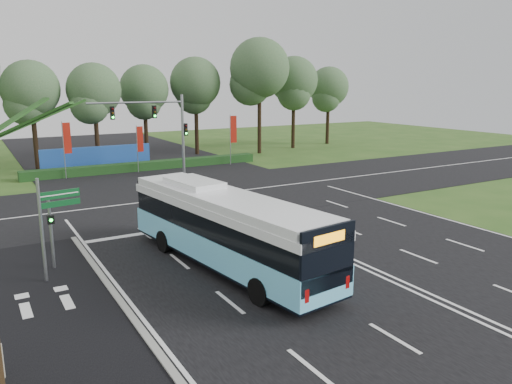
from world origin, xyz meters
TOP-DOWN VIEW (x-y plane):
  - ground at (0.00, 0.00)m, footprint 120.00×120.00m
  - road_main at (0.00, 0.00)m, footprint 20.00×120.00m
  - road_cross at (0.00, 12.00)m, footprint 120.00×14.00m
  - bike_path at (-12.50, -3.00)m, footprint 5.00×18.00m
  - kerb_strip at (-10.10, -3.00)m, footprint 0.25×18.00m
  - city_bus at (-5.06, -1.67)m, footprint 4.16×12.62m
  - pedestrian_signal at (-11.64, 1.91)m, footprint 0.28×0.41m
  - street_sign at (-11.82, 0.60)m, footprint 1.67×0.38m
  - banner_flag_left at (-7.16, 23.72)m, footprint 0.70×0.22m
  - banner_flag_mid at (-0.95, 23.61)m, footprint 0.63×0.12m
  - banner_flag_right at (8.37, 23.35)m, footprint 0.73×0.09m
  - traffic_light_gantry at (0.21, 20.50)m, footprint 8.41×0.28m
  - hedge at (0.00, 24.50)m, footprint 22.00×1.20m
  - blue_hoarding at (-4.00, 27.00)m, footprint 10.00×0.30m
  - eucalyptus_row at (1.80, 30.70)m, footprint 54.86×9.63m

SIDE VIEW (x-z plane):
  - ground at x=0.00m, z-range 0.00..0.00m
  - road_main at x=0.00m, z-range 0.00..0.04m
  - road_cross at x=0.00m, z-range 0.00..0.05m
  - bike_path at x=-12.50m, z-range 0.00..0.06m
  - kerb_strip at x=-10.10m, z-range 0.00..0.12m
  - hedge at x=0.00m, z-range 0.00..0.80m
  - blue_hoarding at x=-4.00m, z-range 0.00..2.20m
  - city_bus at x=-5.06m, z-range 0.01..3.57m
  - pedestrian_signal at x=-11.64m, z-range 0.15..3.49m
  - street_sign at x=-11.82m, z-range 0.54..4.87m
  - banner_flag_mid at x=-0.95m, z-range 0.66..4.92m
  - banner_flag_left at x=-7.16m, z-range 0.72..5.57m
  - banner_flag_right at x=8.37m, z-range 0.73..5.66m
  - traffic_light_gantry at x=0.21m, z-range 1.16..8.16m
  - eucalyptus_row at x=1.80m, z-range 1.97..14.93m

